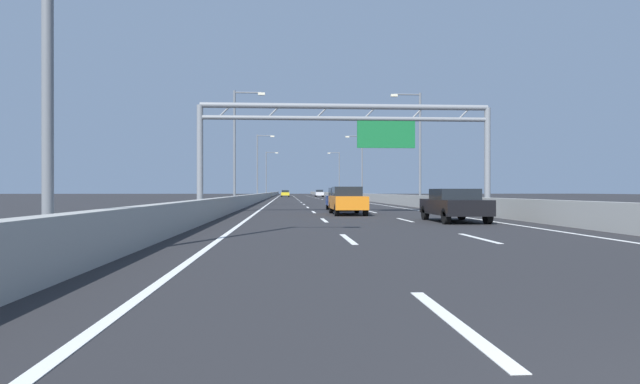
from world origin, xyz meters
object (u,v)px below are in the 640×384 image
object	(u,v)px
streetlamp_right_mid	(417,142)
streetlamp_right_distant	(338,171)
sign_gantry	(351,129)
streetlamp_left_far	(259,163)
white_car	(319,193)
black_car	(454,205)
blue_car	(341,199)
yellow_car	(285,193)
streetlamp_right_far	(361,163)
streetlamp_left_mid	(237,141)
orange_car	(347,201)
streetlamp_left_distant	(267,171)

from	to	relation	value
streetlamp_right_mid	streetlamp_right_distant	distance (m)	67.51
sign_gantry	streetlamp_right_mid	world-z (taller)	streetlamp_right_mid
streetlamp_left_far	white_car	world-z (taller)	streetlamp_left_far
streetlamp_right_mid	black_car	size ratio (longest dim) A/B	2.26
black_car	blue_car	xyz separation A→B (m)	(-3.42, 12.96, 0.04)
yellow_car	streetlamp_right_far	bearing A→B (deg)	-72.59
blue_car	white_car	bearing A→B (deg)	87.50
streetlamp_right_far	yellow_car	size ratio (longest dim) A/B	2.08
black_car	white_car	world-z (taller)	white_car
sign_gantry	streetlamp_left_mid	bearing A→B (deg)	120.79
blue_car	streetlamp_right_distant	bearing A→B (deg)	84.54
orange_car	streetlamp_right_distant	bearing A→B (deg)	84.72
streetlamp_left_far	white_car	xyz separation A→B (m)	(11.06, 35.64, -4.63)
streetlamp_left_far	black_car	world-z (taller)	streetlamp_left_far
sign_gantry	streetlamp_left_far	bearing A→B (deg)	99.42
white_car	blue_car	distance (m)	78.18
streetlamp_right_mid	streetlamp_right_far	distance (m)	33.75
streetlamp_left_distant	yellow_car	world-z (taller)	streetlamp_left_distant
streetlamp_right_far	streetlamp_right_distant	size ratio (longest dim) A/B	1.00
streetlamp_right_distant	orange_car	xyz separation A→B (m)	(-7.59, -82.12, -4.63)
sign_gantry	blue_car	world-z (taller)	sign_gantry
streetlamp_right_far	white_car	distance (m)	36.15
streetlamp_right_mid	streetlamp_right_far	bearing A→B (deg)	90.00
streetlamp_right_far	streetlamp_left_distant	world-z (taller)	same
sign_gantry	streetlamp_left_far	size ratio (longest dim) A/B	1.80
streetlamp_left_far	streetlamp_right_far	size ratio (longest dim) A/B	1.00
streetlamp_right_mid	orange_car	size ratio (longest dim) A/B	2.09
streetlamp_left_mid	blue_car	size ratio (longest dim) A/B	2.05
streetlamp_left_mid	streetlamp_left_far	size ratio (longest dim) A/B	1.00
streetlamp_left_mid	streetlamp_left_distant	size ratio (longest dim) A/B	1.00
streetlamp_left_distant	blue_car	xyz separation A→B (m)	(7.64, -76.21, -4.63)
white_car	orange_car	bearing A→B (deg)	-92.53
streetlamp_right_mid	blue_car	distance (m)	12.26
streetlamp_right_far	yellow_car	bearing A→B (deg)	107.41
yellow_car	black_car	bearing A→B (deg)	-85.42
yellow_car	white_car	bearing A→B (deg)	0.47
streetlamp_left_mid	streetlamp_right_far	size ratio (longest dim) A/B	1.00
streetlamp_right_distant	blue_car	world-z (taller)	streetlamp_right_distant
black_car	orange_car	xyz separation A→B (m)	(-3.72, 7.05, 0.04)
white_car	blue_car	xyz separation A→B (m)	(-3.42, -78.10, 0.00)
sign_gantry	blue_car	xyz separation A→B (m)	(-0.12, 4.32, -4.10)
streetlamp_left_mid	streetlamp_left_far	distance (m)	33.75
black_car	white_car	bearing A→B (deg)	90.00
streetlamp_right_mid	streetlamp_right_distant	bearing A→B (deg)	90.00
yellow_car	blue_car	distance (m)	78.14
streetlamp_right_distant	streetlamp_left_mid	bearing A→B (deg)	-102.47
streetlamp_left_far	streetlamp_right_far	distance (m)	14.93
orange_car	white_car	xyz separation A→B (m)	(3.71, 84.01, -0.00)
streetlamp_left_mid	streetlamp_left_distant	distance (m)	67.51
streetlamp_left_distant	black_car	xyz separation A→B (m)	(11.06, -89.17, -4.67)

